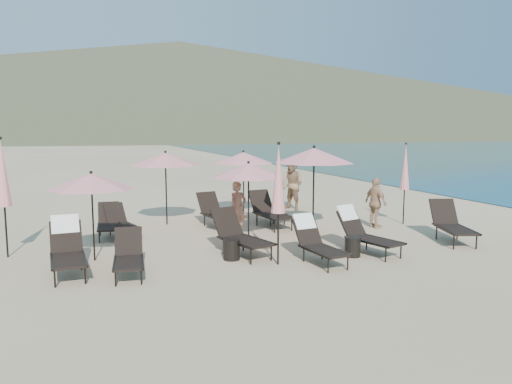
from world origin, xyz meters
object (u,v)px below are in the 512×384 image
object	(u,v)px
beachgoer_a	(238,209)
lounger_0	(67,248)
umbrella_closed_0	(278,180)
lounger_8	(216,212)
umbrella_open_4	(243,158)
lounger_7	(109,222)
umbrella_closed_1	(405,168)
beachgoer_b	(292,185)
umbrella_closed_2	(2,174)
lounger_3	(317,241)
side_table_0	(232,250)
umbrella_open_1	(249,170)
lounger_9	(267,209)
lounger_1	(128,255)
lounger_5	(452,224)
lounger_2	(240,235)
umbrella_open_0	(91,181)
side_table_1	(353,247)
umbrella_open_2	(314,156)
lounger_4	(364,231)
umbrella_open_3	(165,159)
lounger_10	(269,211)
lounger_6	(121,222)
beachgoer_c	(376,203)

from	to	relation	value
beachgoer_a	lounger_0	bearing A→B (deg)	-173.80
umbrella_closed_0	beachgoer_a	size ratio (longest dim) A/B	1.78
lounger_8	umbrella_open_4	world-z (taller)	umbrella_open_4
lounger_7	umbrella_closed_1	bearing A→B (deg)	-3.89
beachgoer_b	umbrella_closed_2	bearing A→B (deg)	-92.78
lounger_3	side_table_0	xyz separation A→B (m)	(-1.74, 0.86, -0.25)
umbrella_open_1	umbrella_closed_1	xyz separation A→B (m)	(5.41, 0.68, -0.13)
beachgoer_b	lounger_9	bearing A→B (deg)	-69.10
beachgoer_b	lounger_1	bearing A→B (deg)	-71.87
lounger_5	lounger_8	xyz separation A→B (m)	(-5.31, 4.12, -0.02)
lounger_2	umbrella_closed_0	xyz separation A→B (m)	(0.52, -1.10, 1.40)
umbrella_open_0	beachgoer_a	size ratio (longest dim) A/B	1.35
lounger_1	umbrella_closed_2	size ratio (longest dim) A/B	0.57
lounger_1	umbrella_open_1	world-z (taller)	umbrella_open_1
lounger_0	side_table_1	bearing A→B (deg)	-10.77
umbrella_open_2	umbrella_open_4	world-z (taller)	umbrella_open_2
lounger_4	umbrella_open_3	size ratio (longest dim) A/B	0.80
side_table_0	side_table_1	world-z (taller)	side_table_0
lounger_10	umbrella_open_3	size ratio (longest dim) A/B	0.82
umbrella_open_3	lounger_2	bearing A→B (deg)	-77.64
lounger_6	lounger_7	xyz separation A→B (m)	(-0.33, 0.03, 0.01)
umbrella_open_3	side_table_1	xyz separation A→B (m)	(3.39, -5.43, -1.81)
lounger_2	umbrella_open_0	size ratio (longest dim) A/B	0.94
lounger_8	lounger_1	bearing A→B (deg)	-135.79
beachgoer_b	umbrella_closed_1	bearing A→B (deg)	4.78
umbrella_closed_0	side_table_1	world-z (taller)	umbrella_closed_0
lounger_0	side_table_0	bearing A→B (deg)	-5.61
lounger_9	umbrella_closed_1	xyz separation A→B (m)	(3.89, -1.87, 1.36)
umbrella_open_1	beachgoer_c	world-z (taller)	umbrella_open_1
side_table_0	beachgoer_b	xyz separation A→B (m)	(4.20, 5.87, 0.70)
umbrella_closed_1	side_table_1	xyz separation A→B (m)	(-3.60, -2.91, -1.54)
lounger_3	side_table_0	bearing A→B (deg)	148.54
lounger_7	beachgoer_c	distance (m)	7.81
lounger_6	lounger_8	distance (m)	2.88
lounger_3	side_table_0	size ratio (longest dim) A/B	3.52
lounger_2	beachgoer_b	xyz separation A→B (m)	(3.87, 5.51, 0.44)
lounger_6	beachgoer_a	bearing A→B (deg)	-33.43
umbrella_open_3	beachgoer_c	xyz separation A→B (m)	(5.82, -2.72, -1.28)
lounger_1	side_table_0	size ratio (longest dim) A/B	3.34
side_table_1	beachgoer_a	size ratio (longest dim) A/B	0.31
lounger_6	umbrella_open_2	bearing A→B (deg)	-29.23
lounger_0	lounger_4	distance (m)	6.78
lounger_10	umbrella_closed_2	distance (m)	7.36
lounger_7	lounger_10	bearing A→B (deg)	1.77
lounger_2	side_table_1	distance (m)	2.68
umbrella_open_1	beachgoer_a	size ratio (longest dim) A/B	1.42
beachgoer_a	umbrella_open_1	bearing A→B (deg)	-109.93
lounger_5	umbrella_open_1	distance (m)	5.58
lounger_8	lounger_2	bearing A→B (deg)	-106.38
umbrella_closed_2	beachgoer_b	world-z (taller)	umbrella_closed_2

